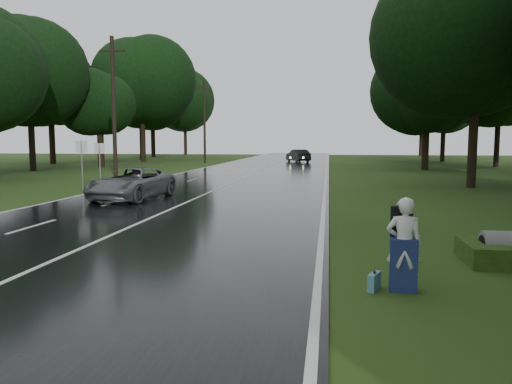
% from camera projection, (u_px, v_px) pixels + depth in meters
% --- Properties ---
extents(ground, '(160.00, 160.00, 0.00)m').
position_uv_depth(ground, '(94.00, 244.00, 12.67)').
color(ground, '#264213').
rests_on(ground, ground).
extents(road, '(12.00, 140.00, 0.04)m').
position_uv_depth(road, '(237.00, 181.00, 32.35)').
color(road, black).
rests_on(road, ground).
extents(lane_center, '(0.12, 140.00, 0.01)m').
position_uv_depth(lane_center, '(237.00, 180.00, 32.34)').
color(lane_center, silver).
rests_on(lane_center, road).
extents(grey_car, '(2.89, 5.33, 1.42)m').
position_uv_depth(grey_car, '(132.00, 183.00, 22.03)').
color(grey_car, '#565A5C').
rests_on(grey_car, road).
extents(far_car, '(3.35, 4.83, 1.51)m').
position_uv_depth(far_car, '(298.00, 156.00, 59.50)').
color(far_car, black).
rests_on(far_car, road).
extents(hitchhiker, '(0.65, 0.59, 1.69)m').
position_uv_depth(hitchhiker, '(404.00, 248.00, 8.70)').
color(hitchhiker, silver).
rests_on(hitchhiker, ground).
extents(suitcase, '(0.28, 0.45, 0.31)m').
position_uv_depth(suitcase, '(374.00, 282.00, 8.81)').
color(suitcase, teal).
rests_on(suitcase, ground).
extents(utility_pole_mid, '(1.80, 0.28, 9.59)m').
position_uv_depth(utility_pole_mid, '(116.00, 179.00, 33.79)').
color(utility_pole_mid, black).
rests_on(utility_pole_mid, ground).
extents(utility_pole_far, '(1.80, 0.28, 9.61)m').
position_uv_depth(utility_pole_far, '(205.00, 163.00, 58.05)').
color(utility_pole_far, black).
rests_on(utility_pole_far, ground).
extents(road_sign_a, '(0.63, 0.10, 2.64)m').
position_uv_depth(road_sign_a, '(83.00, 190.00, 26.65)').
color(road_sign_a, white).
rests_on(road_sign_a, ground).
extents(road_sign_b, '(0.60, 0.10, 2.49)m').
position_uv_depth(road_sign_b, '(101.00, 186.00, 28.71)').
color(road_sign_b, white).
rests_on(road_sign_b, ground).
extents(tree_left_e, '(7.46, 7.46, 11.66)m').
position_uv_depth(tree_left_e, '(101.00, 167.00, 48.84)').
color(tree_left_e, black).
rests_on(tree_left_e, ground).
extents(tree_left_f, '(11.38, 11.38, 17.78)m').
position_uv_depth(tree_left_f, '(144.00, 162.00, 60.03)').
color(tree_left_f, black).
rests_on(tree_left_f, ground).
extents(tree_right_d, '(9.67, 9.67, 15.11)m').
position_uv_depth(tree_right_d, '(471.00, 187.00, 27.90)').
color(tree_right_d, black).
rests_on(tree_right_d, ground).
extents(tree_right_e, '(8.05, 8.05, 12.58)m').
position_uv_depth(tree_right_e, '(425.00, 170.00, 44.29)').
color(tree_right_e, black).
rests_on(tree_right_e, ground).
extents(tree_right_f, '(8.44, 8.44, 13.19)m').
position_uv_depth(tree_right_f, '(425.00, 163.00, 58.14)').
color(tree_right_f, black).
rests_on(tree_right_f, ground).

